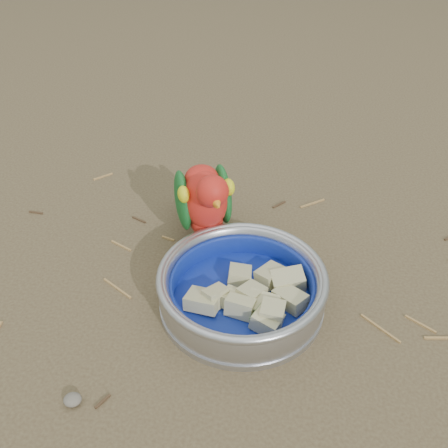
# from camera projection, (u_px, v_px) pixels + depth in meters

# --- Properties ---
(ground) EXTENTS (60.00, 60.00, 0.00)m
(ground) POSITION_uv_depth(u_px,v_px,m) (246.00, 353.00, 0.66)
(ground) COLOR brown
(food_bowl) EXTENTS (0.24, 0.24, 0.02)m
(food_bowl) POSITION_uv_depth(u_px,v_px,m) (242.00, 300.00, 0.73)
(food_bowl) COLOR #B2B2BA
(food_bowl) RESTS_ON ground
(bowl_wall) EXTENTS (0.24, 0.24, 0.04)m
(bowl_wall) POSITION_uv_depth(u_px,v_px,m) (242.00, 285.00, 0.71)
(bowl_wall) COLOR #B2B2BA
(bowl_wall) RESTS_ON food_bowl
(fruit_wedges) EXTENTS (0.14, 0.14, 0.03)m
(fruit_wedges) POSITION_uv_depth(u_px,v_px,m) (242.00, 289.00, 0.72)
(fruit_wedges) COLOR #C1BA86
(fruit_wedges) RESTS_ON food_bowl
(lory_parrot) EXTENTS (0.16, 0.21, 0.15)m
(lory_parrot) POSITION_uv_depth(u_px,v_px,m) (205.00, 206.00, 0.80)
(lory_parrot) COLOR red
(lory_parrot) RESTS_ON ground
(ground_debris) EXTENTS (0.90, 0.80, 0.01)m
(ground_debris) POSITION_uv_depth(u_px,v_px,m) (276.00, 306.00, 0.73)
(ground_debris) COLOR #AC824A
(ground_debris) RESTS_ON ground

